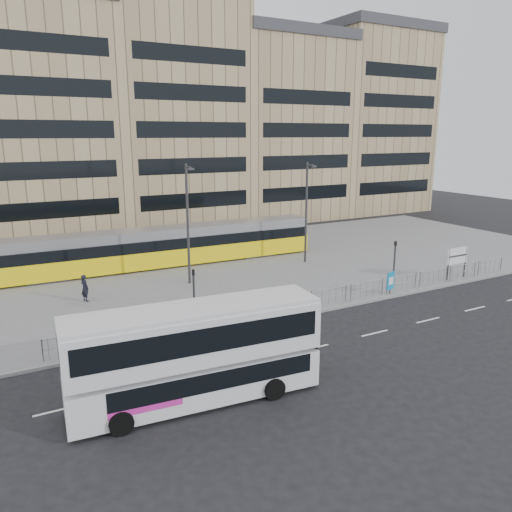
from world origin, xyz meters
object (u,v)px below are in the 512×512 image
tram (159,247)px  lamp_post_east (307,209)px  ad_panel (391,281)px  lamp_post_west (188,220)px  station_sign (457,257)px  traffic_light_east (395,257)px  double_decker_bus (196,351)px  pedestrian (85,288)px  traffic_light_west (194,289)px

tram → lamp_post_east: size_ratio=3.24×
ad_panel → lamp_post_west: size_ratio=0.18×
station_sign → lamp_post_east: bearing=126.1°
traffic_light_east → lamp_post_east: lamp_post_east is taller
tram → traffic_light_east: bearing=-43.2°
ad_panel → lamp_post_east: lamp_post_east is taller
tram → double_decker_bus: bearing=-102.5°
station_sign → lamp_post_east: lamp_post_east is taller
pedestrian → ad_panel: bearing=-137.9°
traffic_light_west → lamp_post_west: 8.13m
tram → lamp_post_east: lamp_post_east is taller
ad_panel → lamp_post_east: size_ratio=0.18×
double_decker_bus → station_sign: double_decker_bus is taller
tram → ad_panel: bearing=-50.3°
pedestrian → lamp_post_west: lamp_post_west is taller
tram → traffic_light_east: size_ratio=8.45×
station_sign → traffic_light_west: 20.02m
traffic_light_west → traffic_light_east: 14.91m
pedestrian → traffic_light_west: (4.61, -6.81, 1.11)m
tram → lamp_post_west: lamp_post_west is taller
double_decker_bus → lamp_post_east: bearing=49.5°
ad_panel → double_decker_bus: bearing=-172.9°
traffic_light_west → lamp_post_east: (13.12, 8.38, 2.44)m
lamp_post_east → traffic_light_east: bearing=-77.7°
tram → lamp_post_west: bearing=-84.8°
lamp_post_west → traffic_light_west: bearing=-109.4°
tram → station_sign: bearing=-36.0°
ad_panel → lamp_post_west: bearing=127.3°
double_decker_bus → lamp_post_west: bearing=74.4°
ad_panel → lamp_post_east: (-0.14, 9.65, 3.56)m
ad_panel → lamp_post_west: lamp_post_west is taller
ad_panel → lamp_post_west: 14.18m
tram → traffic_light_east: traffic_light_east is taller
double_decker_bus → lamp_post_west: (5.51, 14.84, 2.54)m
double_decker_bus → pedestrian: bearing=101.3°
traffic_light_west → lamp_post_west: lamp_post_west is taller
lamp_post_east → station_sign: bearing=-53.4°
double_decker_bus → tram: double_decker_bus is taller
traffic_light_west → tram: bearing=101.1°
pedestrian → lamp_post_east: 18.15m
pedestrian → traffic_light_west: 8.30m
tram → traffic_light_west: 13.05m
double_decker_bus → ad_panel: size_ratio=6.85×
station_sign → traffic_light_east: size_ratio=0.74×
traffic_light_west → station_sign: bearing=18.4°
double_decker_bus → tram: (5.17, 20.41, -0.44)m
pedestrian → lamp_post_west: bearing=-109.9°
traffic_light_west → traffic_light_east: bearing=21.6°
ad_panel → traffic_light_west: bearing=160.4°
double_decker_bus → pedestrian: 14.51m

